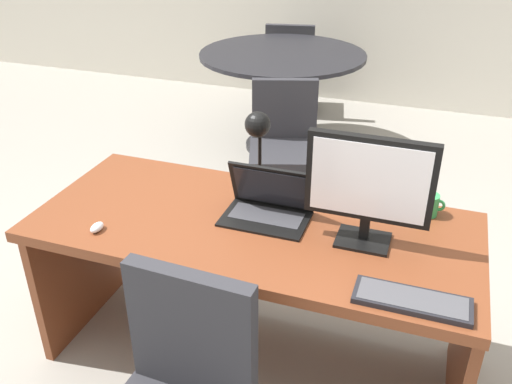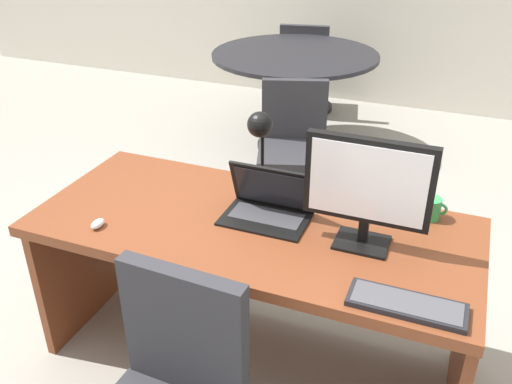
% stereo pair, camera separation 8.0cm
% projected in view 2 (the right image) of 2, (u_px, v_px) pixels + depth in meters
% --- Properties ---
extents(ground, '(12.00, 12.00, 0.00)m').
position_uv_depth(ground, '(335.00, 205.00, 3.79)').
color(ground, gray).
extents(desk, '(1.78, 0.78, 0.72)m').
position_uv_depth(desk, '(256.00, 254.00, 2.35)').
color(desk, brown).
rests_on(desk, ground).
extents(monitor, '(0.46, 0.16, 0.43)m').
position_uv_depth(monitor, '(368.00, 186.00, 1.97)').
color(monitor, black).
rests_on(monitor, desk).
extents(laptop, '(0.35, 0.23, 0.22)m').
position_uv_depth(laptop, '(269.00, 201.00, 2.24)').
color(laptop, black).
rests_on(laptop, desk).
extents(keyboard, '(0.38, 0.13, 0.02)m').
position_uv_depth(keyboard, '(407.00, 305.00, 1.76)').
color(keyboard, black).
rests_on(keyboard, desk).
extents(mouse, '(0.04, 0.07, 0.03)m').
position_uv_depth(mouse, '(98.00, 224.00, 2.18)').
color(mouse, silver).
rests_on(mouse, desk).
extents(desk_lamp, '(0.12, 0.15, 0.37)m').
position_uv_depth(desk_lamp, '(260.00, 135.00, 2.34)').
color(desk_lamp, black).
rests_on(desk_lamp, desk).
extents(coffee_mug, '(0.11, 0.09, 0.09)m').
position_uv_depth(coffee_mug, '(430.00, 208.00, 2.23)').
color(coffee_mug, green).
rests_on(coffee_mug, desk).
extents(meeting_table, '(1.29, 1.29, 0.79)m').
position_uv_depth(meeting_table, '(294.00, 77.00, 4.34)').
color(meeting_table, black).
rests_on(meeting_table, ground).
extents(meeting_chair_near, '(0.56, 0.57, 0.85)m').
position_uv_depth(meeting_chair_near, '(304.00, 77.00, 5.24)').
color(meeting_chair_near, black).
rests_on(meeting_chair_near, ground).
extents(meeting_chair_far, '(0.58, 0.60, 0.81)m').
position_uv_depth(meeting_chair_far, '(293.00, 158.00, 3.70)').
color(meeting_chair_far, black).
rests_on(meeting_chair_far, ground).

